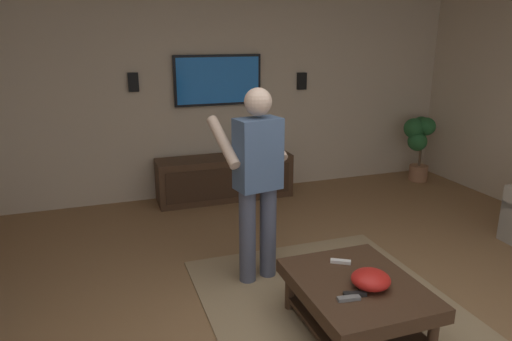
# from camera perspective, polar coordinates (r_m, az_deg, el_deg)

# --- Properties ---
(wall_back_tv) EXTENTS (0.10, 6.93, 2.71)m
(wall_back_tv) POSITION_cam_1_polar(r_m,az_deg,el_deg) (6.04, -5.63, 9.75)
(wall_back_tv) COLOR #C6B299
(wall_back_tv) RESTS_ON ground
(area_rug) EXTENTS (2.44, 1.89, 0.01)m
(area_rug) POSITION_cam_1_polar(r_m,az_deg,el_deg) (3.74, 10.15, -16.96)
(area_rug) COLOR #9E8460
(area_rug) RESTS_ON ground
(coffee_table) EXTENTS (1.00, 0.80, 0.40)m
(coffee_table) POSITION_cam_1_polar(r_m,az_deg,el_deg) (3.44, 12.06, -14.57)
(coffee_table) COLOR #422B1C
(coffee_table) RESTS_ON ground
(media_console) EXTENTS (0.45, 1.70, 0.55)m
(media_console) POSITION_cam_1_polar(r_m,az_deg,el_deg) (5.97, -3.79, -0.90)
(media_console) COLOR #422B1C
(media_console) RESTS_ON ground
(tv) EXTENTS (0.05, 1.11, 0.62)m
(tv) POSITION_cam_1_polar(r_m,az_deg,el_deg) (5.96, -4.64, 10.87)
(tv) COLOR black
(person_standing) EXTENTS (0.60, 0.61, 1.64)m
(person_standing) POSITION_cam_1_polar(r_m,az_deg,el_deg) (3.82, 0.11, -0.52)
(person_standing) COLOR #4C5166
(person_standing) RESTS_ON ground
(potted_plant_tall) EXTENTS (0.43, 0.46, 0.92)m
(potted_plant_tall) POSITION_cam_1_polar(r_m,az_deg,el_deg) (6.98, 19.17, 3.73)
(potted_plant_tall) COLOR #9E6B4C
(potted_plant_tall) RESTS_ON ground
(bowl) EXTENTS (0.26, 0.26, 0.12)m
(bowl) POSITION_cam_1_polar(r_m,az_deg,el_deg) (3.31, 13.77, -12.71)
(bowl) COLOR red
(bowl) RESTS_ON coffee_table
(remote_white) EXTENTS (0.12, 0.15, 0.02)m
(remote_white) POSITION_cam_1_polar(r_m,az_deg,el_deg) (3.60, 10.23, -10.82)
(remote_white) COLOR white
(remote_white) RESTS_ON coffee_table
(remote_black) EXTENTS (0.08, 0.16, 0.02)m
(remote_black) POSITION_cam_1_polar(r_m,az_deg,el_deg) (3.22, 11.91, -14.46)
(remote_black) COLOR black
(remote_black) RESTS_ON coffee_table
(remote_grey) EXTENTS (0.06, 0.15, 0.02)m
(remote_grey) POSITION_cam_1_polar(r_m,az_deg,el_deg) (3.17, 11.20, -14.99)
(remote_grey) COLOR slate
(remote_grey) RESTS_ON coffee_table
(vase_round) EXTENTS (0.22, 0.22, 0.22)m
(vase_round) POSITION_cam_1_polar(r_m,az_deg,el_deg) (6.00, -0.95, 3.04)
(vase_round) COLOR teal
(vase_round) RESTS_ON media_console
(wall_speaker_left) EXTENTS (0.06, 0.12, 0.22)m
(wall_speaker_left) POSITION_cam_1_polar(r_m,az_deg,el_deg) (6.36, 5.57, 10.75)
(wall_speaker_left) COLOR black
(wall_speaker_right) EXTENTS (0.06, 0.12, 0.22)m
(wall_speaker_right) POSITION_cam_1_polar(r_m,az_deg,el_deg) (5.80, -14.67, 10.33)
(wall_speaker_right) COLOR black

